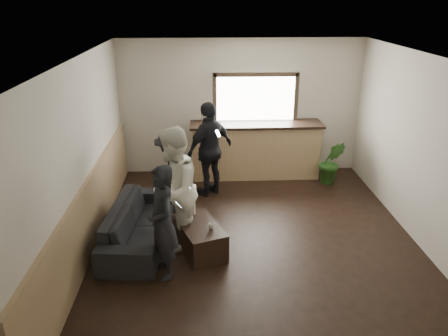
{
  "coord_description": "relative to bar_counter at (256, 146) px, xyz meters",
  "views": [
    {
      "loc": [
        -0.77,
        -5.87,
        3.6
      ],
      "look_at": [
        -0.47,
        0.4,
        1.09
      ],
      "focal_mm": 35.0,
      "sensor_mm": 36.0,
      "label": 1
    }
  ],
  "objects": [
    {
      "name": "ground",
      "position": [
        -0.3,
        -2.7,
        -0.64
      ],
      "size": [
        5.0,
        6.0,
        0.01
      ],
      "primitive_type": "cube",
      "color": "black"
    },
    {
      "name": "room_shell",
      "position": [
        -1.04,
        -2.7,
        0.83
      ],
      "size": [
        5.01,
        6.01,
        2.8
      ],
      "color": "silver",
      "rests_on": "ground"
    },
    {
      "name": "bar_counter",
      "position": [
        0.0,
        0.0,
        0.0
      ],
      "size": [
        2.7,
        0.68,
        2.13
      ],
      "color": "tan",
      "rests_on": "ground"
    },
    {
      "name": "sofa",
      "position": [
        -2.09,
        -2.58,
        -0.33
      ],
      "size": [
        1.0,
        2.17,
        0.62
      ],
      "primitive_type": "imported",
      "rotation": [
        0.0,
        0.0,
        1.48
      ],
      "color": "black",
      "rests_on": "ground"
    },
    {
      "name": "coffee_table",
      "position": [
        -1.16,
        -2.89,
        -0.43
      ],
      "size": [
        0.85,
        1.1,
        0.43
      ],
      "primitive_type": "cube",
      "rotation": [
        0.0,
        0.0,
        0.36
      ],
      "color": "black",
      "rests_on": "ground"
    },
    {
      "name": "cup_a",
      "position": [
        -1.32,
        -2.82,
        -0.16
      ],
      "size": [
        0.19,
        0.19,
        0.11
      ],
      "primitive_type": "imported",
      "rotation": [
        0.0,
        0.0,
        2.34
      ],
      "color": "silver",
      "rests_on": "coffee_table"
    },
    {
      "name": "cup_b",
      "position": [
        -0.98,
        -3.02,
        -0.17
      ],
      "size": [
        0.13,
        0.13,
        0.09
      ],
      "primitive_type": "imported",
      "rotation": [
        0.0,
        0.0,
        5.73
      ],
      "color": "silver",
      "rests_on": "coffee_table"
    },
    {
      "name": "potted_plant",
      "position": [
        1.49,
        -0.49,
        -0.19
      ],
      "size": [
        0.54,
        0.46,
        0.9
      ],
      "primitive_type": "imported",
      "rotation": [
        0.0,
        0.0,
        -0.13
      ],
      "color": "#2D6623",
      "rests_on": "ground"
    },
    {
      "name": "person_a",
      "position": [
        -1.63,
        -3.47,
        0.16
      ],
      "size": [
        0.55,
        0.67,
        1.59
      ],
      "rotation": [
        0.0,
        0.0,
        -1.24
      ],
      "color": "black",
      "rests_on": "ground"
    },
    {
      "name": "person_b",
      "position": [
        -1.53,
        -2.74,
        0.3
      ],
      "size": [
        0.87,
        1.03,
        1.87
      ],
      "rotation": [
        0.0,
        0.0,
        -1.76
      ],
      "color": "white",
      "rests_on": "ground"
    },
    {
      "name": "person_c",
      "position": [
        -1.63,
        -1.64,
        0.11
      ],
      "size": [
        0.81,
        1.09,
        1.51
      ],
      "rotation": [
        0.0,
        0.0,
        -1.85
      ],
      "color": "black",
      "rests_on": "ground"
    },
    {
      "name": "person_d",
      "position": [
        -0.96,
        -0.88,
        0.26
      ],
      "size": [
        1.08,
        1.03,
        1.8
      ],
      "rotation": [
        0.0,
        0.0,
        -2.42
      ],
      "color": "black",
      "rests_on": "ground"
    }
  ]
}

